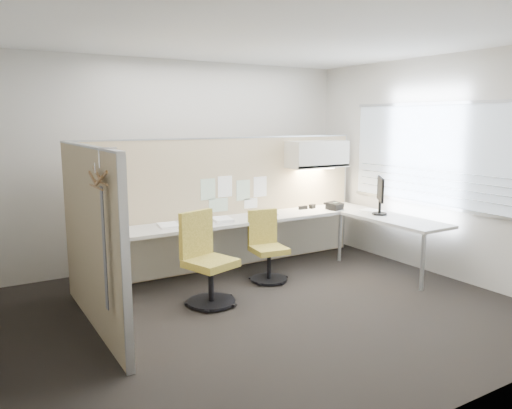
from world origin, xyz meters
TOP-DOWN VIEW (x-y plane):
  - floor at (0.00, 0.00)m, footprint 5.50×4.50m
  - ceiling at (0.00, 0.00)m, footprint 5.50×4.50m
  - wall_back at (0.00, 2.25)m, footprint 5.50×0.02m
  - wall_front at (0.00, -2.25)m, footprint 5.50×0.02m
  - wall_right at (2.75, 0.00)m, footprint 0.02×4.50m
  - window_pane at (2.73, 0.00)m, footprint 0.01×2.80m
  - partition_back at (0.55, 1.60)m, footprint 4.10×0.06m
  - partition_left at (-1.50, 0.50)m, footprint 0.06×2.20m
  - desk at (0.93, 1.13)m, footprint 4.00×2.07m
  - overhead_bin at (1.90, 1.39)m, footprint 0.90×0.36m
  - task_light_strip at (1.90, 1.39)m, footprint 0.60×0.06m
  - pinned_papers at (0.63, 1.57)m, footprint 1.01×0.00m
  - poster at (-1.05, 1.57)m, footprint 0.28×0.00m
  - chair_left at (-0.30, 0.51)m, footprint 0.59×0.60m
  - chair_right at (0.70, 0.84)m, footprint 0.46×0.47m
  - monitor at (2.30, 0.52)m, footprint 0.32×0.40m
  - phone at (2.03, 1.13)m, footprint 0.25×0.23m
  - stapler at (1.66, 1.39)m, footprint 0.14×0.05m
  - tape_dispenser at (1.83, 1.38)m, footprint 0.12×0.09m
  - coat_hook at (-1.58, -0.24)m, footprint 0.18×0.44m
  - paper_stack_0 at (-1.04, 1.29)m, footprint 0.26×0.32m
  - paper_stack_1 at (-0.41, 1.32)m, footprint 0.27×0.33m
  - paper_stack_2 at (0.28, 1.24)m, footprint 0.27×0.33m
  - paper_stack_3 at (1.03, 1.36)m, footprint 0.29×0.34m
  - paper_stack_4 at (2.39, 0.74)m, footprint 0.30×0.35m

SIDE VIEW (x-z plane):
  - floor at x=0.00m, z-range -0.01..0.00m
  - chair_right at x=0.70m, z-range -0.03..0.84m
  - chair_left at x=-0.30m, z-range -0.03..0.97m
  - desk at x=0.93m, z-range 0.24..0.97m
  - paper_stack_3 at x=1.03m, z-range 0.73..0.75m
  - paper_stack_4 at x=2.39m, z-range 0.73..0.75m
  - paper_stack_1 at x=-0.41m, z-range 0.73..0.75m
  - paper_stack_0 at x=-1.04m, z-range 0.73..0.76m
  - paper_stack_2 at x=0.28m, z-range 0.73..0.77m
  - stapler at x=1.66m, z-range 0.73..0.78m
  - tape_dispenser at x=1.83m, z-range 0.73..0.79m
  - phone at x=2.03m, z-range 0.72..0.84m
  - partition_back at x=0.55m, z-range 0.00..1.75m
  - partition_left at x=-1.50m, z-range 0.00..1.75m
  - monitor at x=2.30m, z-range 0.77..1.27m
  - pinned_papers at x=0.63m, z-range 0.80..1.27m
  - task_light_strip at x=1.90m, z-range 1.29..1.31m
  - wall_back at x=0.00m, z-range 0.00..2.80m
  - wall_front at x=0.00m, z-range 0.00..2.80m
  - wall_right at x=2.75m, z-range 0.00..2.80m
  - poster at x=-1.05m, z-range 1.24..1.59m
  - coat_hook at x=-1.58m, z-range 0.76..2.08m
  - overhead_bin at x=1.90m, z-range 1.32..1.70m
  - window_pane at x=2.73m, z-range 0.90..2.20m
  - ceiling at x=0.00m, z-range 2.80..2.81m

